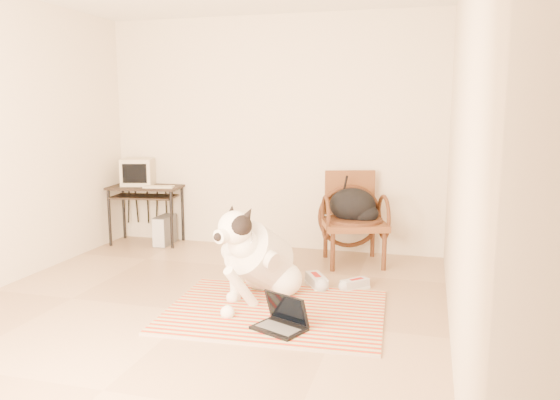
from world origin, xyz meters
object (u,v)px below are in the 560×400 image
at_px(laptop, 282,320).
at_px(pc_tower, 165,230).
at_px(dog, 259,259).
at_px(crt_monitor, 138,172).
at_px(computer_desk, 145,194).
at_px(backpack, 355,207).
at_px(rattan_chair, 353,218).

xyz_separation_m(laptop, pc_tower, (-2.07, 2.17, 0.09)).
xyz_separation_m(dog, crt_monitor, (-2.06, 1.59, 0.52)).
xyz_separation_m(computer_desk, backpack, (2.58, -0.20, 0.01)).
relative_size(laptop, crt_monitor, 1.00).
distance_m(laptop, crt_monitor, 3.40).
height_order(laptop, pc_tower, pc_tower).
relative_size(computer_desk, rattan_chair, 0.93).
relative_size(dog, backpack, 2.30).
distance_m(dog, computer_desk, 2.47).
xyz_separation_m(dog, computer_desk, (-1.93, 1.52, 0.26)).
bearing_deg(laptop, crt_monitor, 137.56).
distance_m(laptop, computer_desk, 3.21).
distance_m(dog, pc_tower, 2.29).
relative_size(pc_tower, rattan_chair, 0.40).
xyz_separation_m(pc_tower, rattan_chair, (2.32, -0.17, 0.31)).
bearing_deg(computer_desk, crt_monitor, 151.55).
bearing_deg(laptop, backpack, 82.27).
xyz_separation_m(laptop, rattan_chair, (0.25, 2.00, 0.41)).
height_order(computer_desk, pc_tower, computer_desk).
bearing_deg(rattan_chair, backpack, -64.67).
bearing_deg(backpack, dog, -116.10).
height_order(rattan_chair, backpack, rattan_chair).
height_order(dog, computer_desk, dog).
bearing_deg(pc_tower, backpack, -5.11).
bearing_deg(crt_monitor, laptop, -42.44).
bearing_deg(backpack, rattan_chair, 115.33).
xyz_separation_m(laptop, crt_monitor, (-2.44, 2.23, 0.79)).
bearing_deg(computer_desk, dog, -38.22).
relative_size(crt_monitor, rattan_chair, 0.46).
height_order(dog, crt_monitor, crt_monitor).
relative_size(dog, computer_desk, 1.34).
height_order(dog, backpack, dog).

